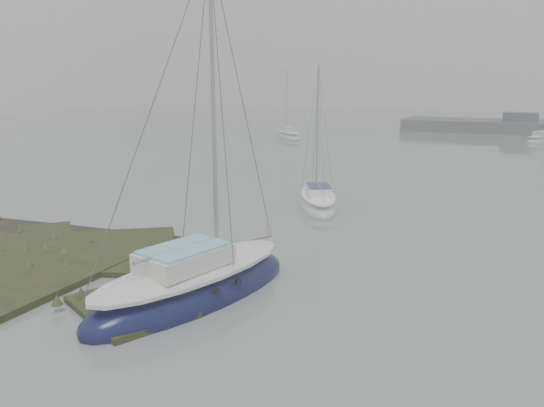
# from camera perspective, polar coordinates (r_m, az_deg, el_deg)

# --- Properties ---
(ground) EXTENTS (160.00, 160.00, 0.00)m
(ground) POSITION_cam_1_polar(r_m,az_deg,el_deg) (43.02, 11.27, 4.42)
(ground) COLOR slate
(ground) RESTS_ON ground
(sailboat_main) EXTENTS (4.35, 7.93, 10.64)m
(sailboat_main) POSITION_cam_1_polar(r_m,az_deg,el_deg) (16.04, -8.43, -8.88)
(sailboat_main) COLOR #0C1137
(sailboat_main) RESTS_ON ground
(sailboat_white) EXTENTS (4.02, 5.64, 7.65)m
(sailboat_white) POSITION_cam_1_polar(r_m,az_deg,el_deg) (27.01, 4.92, 0.08)
(sailboat_white) COLOR silver
(sailboat_white) RESTS_ON ground
(sailboat_far_a) EXTENTS (5.32, 5.67, 8.27)m
(sailboat_far_a) POSITION_cam_1_polar(r_m,az_deg,el_deg) (59.93, 1.77, 7.29)
(sailboat_far_a) COLOR #B4BBBF
(sailboat_far_a) RESTS_ON ground
(sailboat_far_b) EXTENTS (4.21, 5.45, 7.49)m
(sailboat_far_b) POSITION_cam_1_polar(r_m,az_deg,el_deg) (62.71, 27.11, 6.11)
(sailboat_far_b) COLOR silver
(sailboat_far_b) RESTS_ON ground
(sailboat_far_c) EXTENTS (4.44, 3.23, 6.04)m
(sailboat_far_c) POSITION_cam_1_polar(r_m,az_deg,el_deg) (73.32, 15.11, 7.85)
(sailboat_far_c) COLOR #9DA2A6
(sailboat_far_c) RESTS_ON ground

